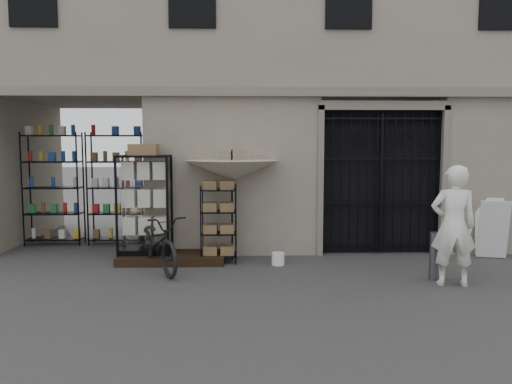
{
  "coord_description": "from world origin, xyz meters",
  "views": [
    {
      "loc": [
        -1.07,
        -7.85,
        2.26
      ],
      "look_at": [
        -0.8,
        1.4,
        1.35
      ],
      "focal_mm": 35.0,
      "sensor_mm": 36.0,
      "label": 1
    }
  ],
  "objects_px": {
    "bicycle": "(158,270)",
    "market_umbrella": "(232,165)",
    "wire_rack": "(219,224)",
    "steel_bollard": "(434,256)",
    "display_cabinet": "(145,210)",
    "easel_sign": "(492,228)",
    "white_bucket": "(278,259)",
    "shopkeeper": "(451,285)"
  },
  "relations": [
    {
      "from": "bicycle",
      "to": "market_umbrella",
      "type": "bearing_deg",
      "value": 2.55
    },
    {
      "from": "shopkeeper",
      "to": "easel_sign",
      "type": "xyz_separation_m",
      "value": [
        1.58,
        1.87,
        0.59
      ]
    },
    {
      "from": "market_umbrella",
      "to": "easel_sign",
      "type": "xyz_separation_m",
      "value": [
        5.11,
        0.0,
        -1.25
      ]
    },
    {
      "from": "wire_rack",
      "to": "white_bucket",
      "type": "bearing_deg",
      "value": -8.16
    },
    {
      "from": "display_cabinet",
      "to": "easel_sign",
      "type": "height_order",
      "value": "display_cabinet"
    },
    {
      "from": "display_cabinet",
      "to": "wire_rack",
      "type": "bearing_deg",
      "value": -23.84
    },
    {
      "from": "display_cabinet",
      "to": "shopkeeper",
      "type": "height_order",
      "value": "display_cabinet"
    },
    {
      "from": "wire_rack",
      "to": "shopkeeper",
      "type": "height_order",
      "value": "wire_rack"
    },
    {
      "from": "display_cabinet",
      "to": "wire_rack",
      "type": "relative_size",
      "value": 1.38
    },
    {
      "from": "display_cabinet",
      "to": "white_bucket",
      "type": "relative_size",
      "value": 8.56
    },
    {
      "from": "display_cabinet",
      "to": "white_bucket",
      "type": "xyz_separation_m",
      "value": [
        2.52,
        -0.4,
        -0.88
      ]
    },
    {
      "from": "wire_rack",
      "to": "bicycle",
      "type": "xyz_separation_m",
      "value": [
        -1.06,
        -0.59,
        -0.72
      ]
    },
    {
      "from": "market_umbrella",
      "to": "steel_bollard",
      "type": "xyz_separation_m",
      "value": [
        3.36,
        -1.56,
        -1.44
      ]
    },
    {
      "from": "display_cabinet",
      "to": "shopkeeper",
      "type": "xyz_separation_m",
      "value": [
        5.19,
        -1.79,
        -1.0
      ]
    },
    {
      "from": "wire_rack",
      "to": "steel_bollard",
      "type": "xyz_separation_m",
      "value": [
        3.61,
        -1.36,
        -0.32
      ]
    },
    {
      "from": "white_bucket",
      "to": "shopkeeper",
      "type": "bearing_deg",
      "value": -27.53
    },
    {
      "from": "market_umbrella",
      "to": "bicycle",
      "type": "relative_size",
      "value": 1.33
    },
    {
      "from": "white_bucket",
      "to": "display_cabinet",
      "type": "bearing_deg",
      "value": 171.02
    },
    {
      "from": "white_bucket",
      "to": "steel_bollard",
      "type": "relative_size",
      "value": 0.3
    },
    {
      "from": "market_umbrella",
      "to": "white_bucket",
      "type": "distance_m",
      "value": 1.99
    },
    {
      "from": "white_bucket",
      "to": "shopkeeper",
      "type": "height_order",
      "value": "same"
    },
    {
      "from": "wire_rack",
      "to": "white_bucket",
      "type": "relative_size",
      "value": 6.19
    },
    {
      "from": "display_cabinet",
      "to": "wire_rack",
      "type": "xyz_separation_m",
      "value": [
        1.41,
        -0.12,
        -0.27
      ]
    },
    {
      "from": "white_bucket",
      "to": "easel_sign",
      "type": "distance_m",
      "value": 4.3
    },
    {
      "from": "white_bucket",
      "to": "wire_rack",
      "type": "bearing_deg",
      "value": 166.13
    },
    {
      "from": "wire_rack",
      "to": "shopkeeper",
      "type": "distance_m",
      "value": 4.2
    },
    {
      "from": "display_cabinet",
      "to": "easel_sign",
      "type": "xyz_separation_m",
      "value": [
        6.77,
        0.08,
        -0.4
      ]
    },
    {
      "from": "market_umbrella",
      "to": "display_cabinet",
      "type": "bearing_deg",
      "value": -177.41
    },
    {
      "from": "market_umbrella",
      "to": "shopkeeper",
      "type": "distance_m",
      "value": 4.4
    },
    {
      "from": "wire_rack",
      "to": "steel_bollard",
      "type": "distance_m",
      "value": 3.87
    },
    {
      "from": "steel_bollard",
      "to": "bicycle",
      "type": "bearing_deg",
      "value": 170.67
    },
    {
      "from": "market_umbrella",
      "to": "bicycle",
      "type": "distance_m",
      "value": 2.4
    },
    {
      "from": "white_bucket",
      "to": "bicycle",
      "type": "bearing_deg",
      "value": -171.76
    },
    {
      "from": "market_umbrella",
      "to": "white_bucket",
      "type": "bearing_deg",
      "value": -28.82
    },
    {
      "from": "shopkeeper",
      "to": "bicycle",
      "type": "bearing_deg",
      "value": -4.64
    },
    {
      "from": "bicycle",
      "to": "steel_bollard",
      "type": "relative_size",
      "value": 2.42
    },
    {
      "from": "easel_sign",
      "to": "wire_rack",
      "type": "bearing_deg",
      "value": -162.62
    },
    {
      "from": "shopkeeper",
      "to": "easel_sign",
      "type": "relative_size",
      "value": 1.68
    },
    {
      "from": "white_bucket",
      "to": "bicycle",
      "type": "relative_size",
      "value": 0.12
    },
    {
      "from": "display_cabinet",
      "to": "market_umbrella",
      "type": "relative_size",
      "value": 0.8
    },
    {
      "from": "wire_rack",
      "to": "white_bucket",
      "type": "height_order",
      "value": "wire_rack"
    },
    {
      "from": "bicycle",
      "to": "steel_bollard",
      "type": "bearing_deg",
      "value": -37.74
    }
  ]
}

